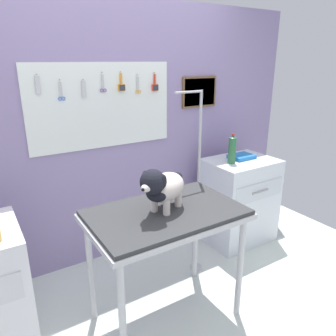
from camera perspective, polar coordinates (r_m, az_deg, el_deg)
name	(u,v)px	position (r m, az deg, el deg)	size (l,w,h in m)	color
rear_wall_panel	(114,136)	(2.94, -9.54, 5.65)	(4.00, 0.11, 2.30)	#8E7DAC
grooming_table	(166,222)	(2.19, -0.40, -9.55)	(1.03, 0.65, 0.86)	#B7B7BC
grooming_arm	(197,193)	(2.73, 5.19, -4.44)	(0.30, 0.11, 1.58)	#B7B7BC
dog	(162,187)	(2.07, -1.02, -3.36)	(0.43, 0.32, 0.32)	silver
cabinet_right	(238,200)	(3.41, 12.32, -5.55)	(0.68, 0.54, 0.87)	silver
soda_bottle	(232,150)	(3.10, 11.24, 3.21)	(0.07, 0.07, 0.29)	#2C693E
supply_tray	(241,157)	(3.31, 12.83, 1.98)	(0.24, 0.18, 0.04)	blue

